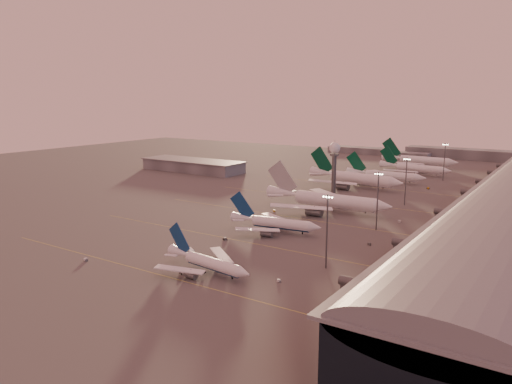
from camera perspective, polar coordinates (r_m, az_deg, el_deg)
The scene contains 26 objects.
ground at distance 199.38m, azimuth -7.28°, elevation -5.51°, with size 700.00×700.00×0.00m, color #4F4D4D.
taxiway_markings at distance 228.83m, azimuth 7.76°, elevation -3.35°, with size 180.00×185.25×0.02m.
hangar at distance 379.19m, azimuth -7.23°, elevation 3.05°, with size 82.00×27.00×8.50m.
radar_tower at distance 292.48m, azimuth 8.95°, elevation 3.93°, with size 6.40×6.40×31.10m.
mast_a at distance 164.80m, azimuth 8.11°, elevation -4.11°, with size 3.60×0.56×25.00m.
mast_b at distance 215.49m, azimuth 13.72°, elevation -0.72°, with size 3.60×0.56×25.00m.
mast_c at distance 268.48m, azimuth 16.75°, elevation 1.41°, with size 3.60×0.56×25.00m.
mast_d at distance 355.26m, azimuth 20.72°, elevation 3.42°, with size 3.60×0.56×25.00m.
distant_horizon at distance 487.88m, azimuth 18.81°, elevation 4.27°, with size 165.00×37.50×9.00m.
narrowbody_near at distance 163.09m, azimuth -5.55°, elevation -8.20°, with size 36.52×28.99×14.30m.
narrowbody_mid at distance 208.86m, azimuth 2.18°, elevation -3.73°, with size 41.02×32.53×16.08m.
widebody_white at distance 248.64m, azimuth 8.13°, elevation -1.24°, with size 66.82×53.51×23.50m.
greentail_a at distance 316.33m, azimuth 11.22°, elevation 1.32°, with size 65.33×52.45×23.79m.
greentail_b at distance 338.16m, azimuth 14.56°, elevation 1.66°, with size 53.28×42.96×19.34m.
greentail_c at distance 377.16m, azimuth 17.67°, elevation 2.44°, with size 53.74×43.20×19.54m.
greentail_d at distance 418.99m, azimuth 18.14°, elevation 3.29°, with size 61.38×49.53×22.29m.
gsv_truck_a at distance 182.93m, azimuth -18.83°, elevation -7.18°, with size 5.71×2.44×2.25m.
gsv_tug_near at distance 163.52m, azimuth -8.41°, elevation -9.12°, with size 2.97×3.71×0.92m.
gsv_catering_a at distance 154.96m, azimuth 2.68°, elevation -9.64°, with size 4.43×2.17×3.61m.
gsv_tug_mid at distance 198.16m, azimuth -3.55°, elevation -5.39°, with size 4.09×3.80×1.01m.
gsv_truck_b at distance 195.92m, azimuth 12.90°, elevation -5.68°, with size 5.46×3.79×2.08m.
gsv_truck_c at distance 245.27m, azimuth 2.17°, elevation -2.03°, with size 4.59×5.05×2.04m.
gsv_catering_b at distance 233.30m, azimuth 16.13°, elevation -2.88°, with size 5.60×4.20×4.20m.
gsv_tug_far at distance 279.08m, azimuth 7.84°, elevation -0.64°, with size 3.40×3.92×0.96m.
gsv_truck_d at distance 307.67m, azimuth 4.22°, elevation 0.64°, with size 3.42×5.52×2.10m.
gsv_tug_hangar at distance 321.53m, azimuth 19.07°, elevation 0.41°, with size 4.17×3.18×1.05m.
Camera 1 is at (125.79, -143.99, 56.52)m, focal length 35.00 mm.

